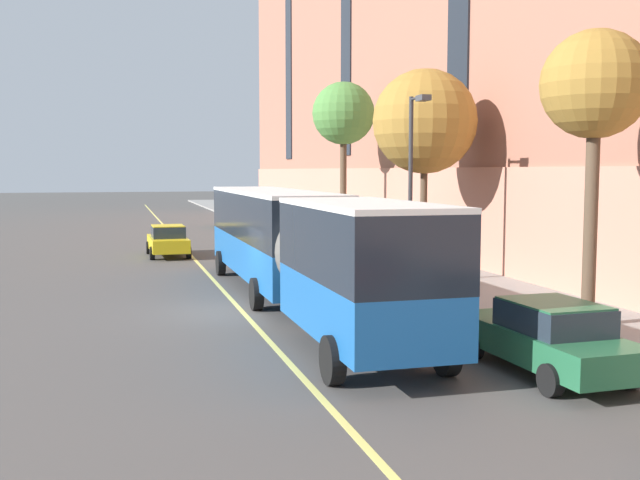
% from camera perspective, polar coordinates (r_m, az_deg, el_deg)
% --- Properties ---
extents(ground_plane, '(260.00, 260.00, 0.00)m').
position_cam_1_polar(ground_plane, '(23.05, -6.51, -5.39)').
color(ground_plane, '#4C4947').
extents(sidewalk, '(4.87, 160.00, 0.15)m').
position_cam_1_polar(sidewalk, '(28.54, 10.44, -3.22)').
color(sidewalk, gray).
rests_on(sidewalk, ground).
extents(city_bus, '(2.78, 19.61, 3.57)m').
position_cam_1_polar(city_bus, '(23.18, -1.94, -0.11)').
color(city_bus, '#19569E').
rests_on(city_bus, ground).
extents(parked_car_white_0, '(1.98, 4.64, 1.56)m').
position_cam_1_polar(parked_car_white_0, '(25.08, 4.99, -2.69)').
color(parked_car_white_0, silver).
rests_on(parked_car_white_0, ground).
extents(parked_car_green_1, '(2.11, 4.27, 1.56)m').
position_cam_1_polar(parked_car_green_1, '(56.53, -6.55, 1.76)').
color(parked_car_green_1, '#23603D').
rests_on(parked_car_green_1, ground).
extents(parked_car_champagne_2, '(1.97, 4.80, 1.56)m').
position_cam_1_polar(parked_car_champagne_2, '(49.51, -5.05, 1.27)').
color(parked_car_champagne_2, '#BCAD89').
rests_on(parked_car_champagne_2, ground).
extents(parked_car_silver_3, '(1.99, 4.44, 1.56)m').
position_cam_1_polar(parked_car_silver_3, '(33.84, -0.17, -0.59)').
color(parked_car_silver_3, '#B7B7BC').
rests_on(parked_car_silver_3, ground).
extents(parked_car_green_6, '(2.02, 4.76, 1.56)m').
position_cam_1_polar(parked_car_green_6, '(40.44, -2.97, 0.37)').
color(parked_car_green_6, '#23603D').
rests_on(parked_car_green_6, ground).
extents(parked_car_green_7, '(2.12, 4.83, 1.56)m').
position_cam_1_polar(parked_car_green_7, '(16.55, 16.96, -7.08)').
color(parked_car_green_7, '#23603D').
rests_on(parked_car_green_7, ground).
extents(taxi_cab, '(2.01, 4.37, 1.56)m').
position_cam_1_polar(taxi_cab, '(37.96, -11.51, -0.05)').
color(taxi_cab, yellow).
rests_on(taxi_cab, ground).
extents(street_tree_mid_block, '(2.82, 2.82, 7.76)m').
position_cam_1_polar(street_tree_mid_block, '(21.02, 20.23, 10.79)').
color(street_tree_mid_block, brown).
rests_on(street_tree_mid_block, sidewalk).
extents(street_tree_far_uptown, '(4.19, 4.19, 8.17)m').
position_cam_1_polar(street_tree_far_uptown, '(30.65, 7.98, 8.90)').
color(street_tree_far_uptown, brown).
rests_on(street_tree_far_uptown, sidewalk).
extents(street_tree_far_downtown, '(3.39, 3.39, 8.90)m').
position_cam_1_polar(street_tree_far_downtown, '(41.08, 1.80, 9.52)').
color(street_tree_far_downtown, brown).
rests_on(street_tree_far_downtown, sidewalk).
extents(street_lamp, '(0.36, 1.48, 6.79)m').
position_cam_1_polar(street_lamp, '(27.51, 7.11, 5.39)').
color(street_lamp, '#2D2D30').
rests_on(street_lamp, sidewalk).
extents(lane_centerline, '(0.16, 140.00, 0.01)m').
position_cam_1_polar(lane_centerline, '(26.00, -7.10, -4.16)').
color(lane_centerline, '#E0D66B').
rests_on(lane_centerline, ground).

